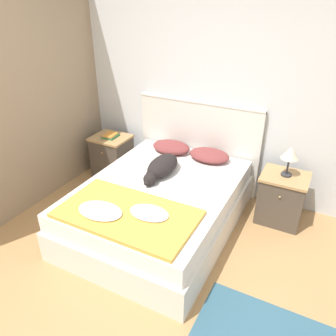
# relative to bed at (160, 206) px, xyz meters

# --- Properties ---
(ground_plane) EXTENTS (16.00, 16.00, 0.00)m
(ground_plane) POSITION_rel_bed_xyz_m (0.05, -1.06, -0.25)
(ground_plane) COLOR tan
(wall_back) EXTENTS (9.00, 0.06, 2.55)m
(wall_back) POSITION_rel_bed_xyz_m (0.05, 1.07, 1.02)
(wall_back) COLOR silver
(wall_back) RESTS_ON ground_plane
(wall_side_left) EXTENTS (0.06, 3.10, 2.55)m
(wall_side_left) POSITION_rel_bed_xyz_m (-1.55, -0.01, 1.02)
(wall_side_left) COLOR gray
(wall_side_left) RESTS_ON ground_plane
(bed) EXTENTS (1.47, 1.94, 0.52)m
(bed) POSITION_rel_bed_xyz_m (0.00, 0.00, 0.00)
(bed) COLOR silver
(bed) RESTS_ON ground_plane
(headboard) EXTENTS (1.55, 0.06, 1.13)m
(headboard) POSITION_rel_bed_xyz_m (0.00, 0.99, 0.33)
(headboard) COLOR silver
(headboard) RESTS_ON ground_plane
(nightstand_left) EXTENTS (0.48, 0.43, 0.56)m
(nightstand_left) POSITION_rel_bed_xyz_m (-1.11, 0.70, 0.03)
(nightstand_left) COLOR #4C4238
(nightstand_left) RESTS_ON ground_plane
(nightstand_right) EXTENTS (0.48, 0.43, 0.56)m
(nightstand_right) POSITION_rel_bed_xyz_m (1.11, 0.70, 0.03)
(nightstand_right) COLOR #4C4238
(nightstand_right) RESTS_ON ground_plane
(pillow_left) EXTENTS (0.47, 0.33, 0.12)m
(pillow_left) POSITION_rel_bed_xyz_m (-0.25, 0.75, 0.32)
(pillow_left) COLOR brown
(pillow_left) RESTS_ON bed
(pillow_right) EXTENTS (0.47, 0.33, 0.12)m
(pillow_right) POSITION_rel_bed_xyz_m (0.25, 0.75, 0.32)
(pillow_right) COLOR brown
(pillow_right) RESTS_ON bed
(quilt) EXTENTS (1.21, 0.69, 0.06)m
(quilt) POSITION_rel_bed_xyz_m (-0.01, -0.58, 0.29)
(quilt) COLOR gold
(quilt) RESTS_ON bed
(dog) EXTENTS (0.26, 0.69, 0.19)m
(dog) POSITION_rel_bed_xyz_m (-0.08, 0.21, 0.35)
(dog) COLOR black
(dog) RESTS_ON bed
(book_stack) EXTENTS (0.17, 0.20, 0.05)m
(book_stack) POSITION_rel_bed_xyz_m (-1.11, 0.70, 0.33)
(book_stack) COLOR #337547
(book_stack) RESTS_ON nightstand_left
(table_lamp) EXTENTS (0.18, 0.18, 0.33)m
(table_lamp) POSITION_rel_bed_xyz_m (1.11, 0.71, 0.55)
(table_lamp) COLOR #2D2D33
(table_lamp) RESTS_ON nightstand_right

